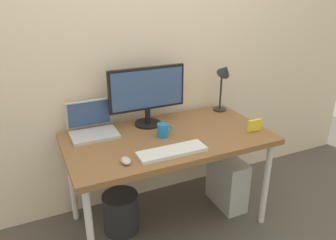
# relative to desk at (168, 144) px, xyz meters

# --- Properties ---
(ground_plane) EXTENTS (6.00, 6.00, 0.00)m
(ground_plane) POSITION_rel_desk_xyz_m (0.00, 0.00, -0.66)
(ground_plane) COLOR #4C4742
(back_wall) EXTENTS (4.40, 0.04, 2.60)m
(back_wall) POSITION_rel_desk_xyz_m (0.00, 0.44, 0.64)
(back_wall) COLOR beige
(back_wall) RESTS_ON ground_plane
(desk) EXTENTS (1.41, 0.76, 0.72)m
(desk) POSITION_rel_desk_xyz_m (0.00, 0.00, 0.00)
(desk) COLOR brown
(desk) RESTS_ON ground_plane
(monitor) EXTENTS (0.58, 0.20, 0.44)m
(monitor) POSITION_rel_desk_xyz_m (-0.05, 0.25, 0.31)
(monitor) COLOR black
(monitor) RESTS_ON desk
(laptop) EXTENTS (0.32, 0.26, 0.23)m
(laptop) POSITION_rel_desk_xyz_m (-0.46, 0.26, 0.12)
(laptop) COLOR #B2B2B7
(laptop) RESTS_ON desk
(desk_lamp) EXTENTS (0.11, 0.16, 0.41)m
(desk_lamp) POSITION_rel_desk_xyz_m (0.60, 0.25, 0.35)
(desk_lamp) COLOR #232328
(desk_lamp) RESTS_ON desk
(keyboard) EXTENTS (0.44, 0.14, 0.02)m
(keyboard) POSITION_rel_desk_xyz_m (-0.08, -0.24, 0.07)
(keyboard) COLOR silver
(keyboard) RESTS_ON desk
(mouse) EXTENTS (0.06, 0.09, 0.03)m
(mouse) POSITION_rel_desk_xyz_m (-0.38, -0.24, 0.08)
(mouse) COLOR #B2B2B7
(mouse) RESTS_ON desk
(coffee_mug) EXTENTS (0.11, 0.07, 0.10)m
(coffee_mug) POSITION_rel_desk_xyz_m (-0.04, 0.01, 0.11)
(coffee_mug) COLOR #1E72BF
(coffee_mug) RESTS_ON desk
(photo_frame) EXTENTS (0.11, 0.02, 0.09)m
(photo_frame) POSITION_rel_desk_xyz_m (0.59, -0.19, 0.11)
(photo_frame) COLOR yellow
(photo_frame) RESTS_ON desk
(computer_tower) EXTENTS (0.18, 0.36, 0.42)m
(computer_tower) POSITION_rel_desk_xyz_m (0.52, -0.01, -0.45)
(computer_tower) COLOR #B2B2B7
(computer_tower) RESTS_ON ground_plane
(wastebasket) EXTENTS (0.26, 0.26, 0.30)m
(wastebasket) POSITION_rel_desk_xyz_m (-0.36, 0.05, -0.51)
(wastebasket) COLOR #232328
(wastebasket) RESTS_ON ground_plane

